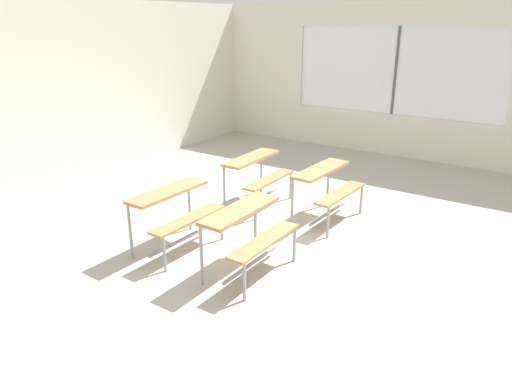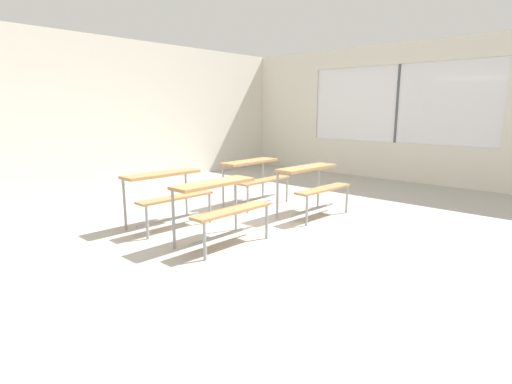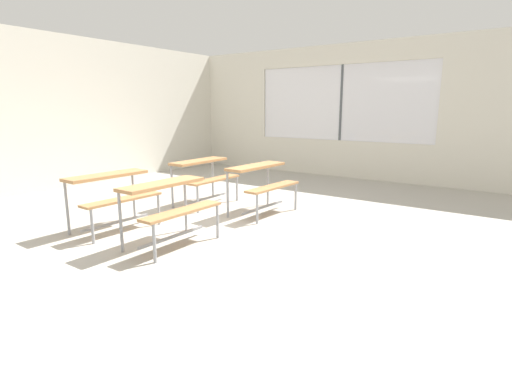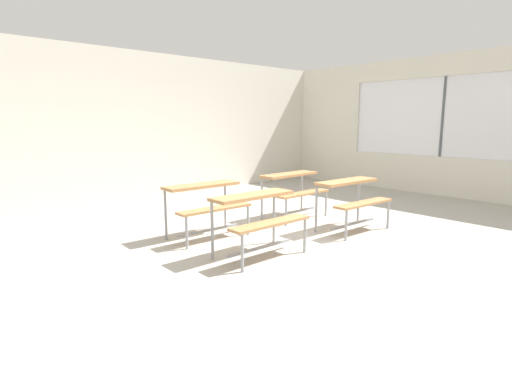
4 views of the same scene
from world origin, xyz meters
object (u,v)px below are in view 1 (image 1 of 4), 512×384
desk_bench_r1c0 (175,206)px  desk_bench_r0c0 (248,226)px  desk_bench_r1c1 (257,169)px  desk_bench_r0c1 (327,182)px

desk_bench_r1c0 → desk_bench_r0c0: bearing=-87.6°
desk_bench_r0c0 → desk_bench_r1c1: 2.04m
desk_bench_r1c0 → desk_bench_r1c1: 1.76m
desk_bench_r0c1 → desk_bench_r1c0: size_ratio=1.01×
desk_bench_r0c1 → desk_bench_r1c1: same height
desk_bench_r0c0 → desk_bench_r0c1: same height
desk_bench_r0c0 → desk_bench_r0c1: 1.81m
desk_bench_r0c1 → desk_bench_r1c0: same height
desk_bench_r0c1 → desk_bench_r1c1: size_ratio=1.02×
desk_bench_r0c0 → desk_bench_r1c0: (-0.01, 1.06, 0.00)m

